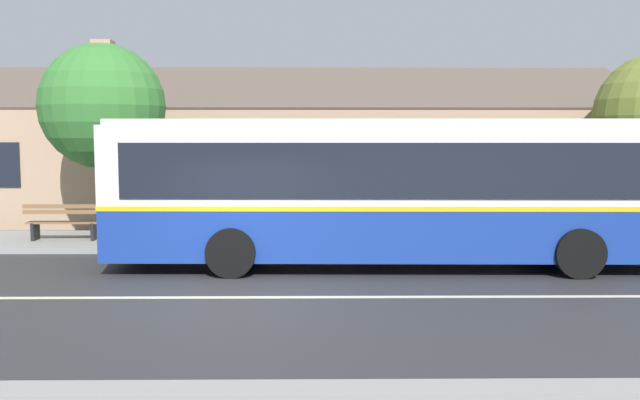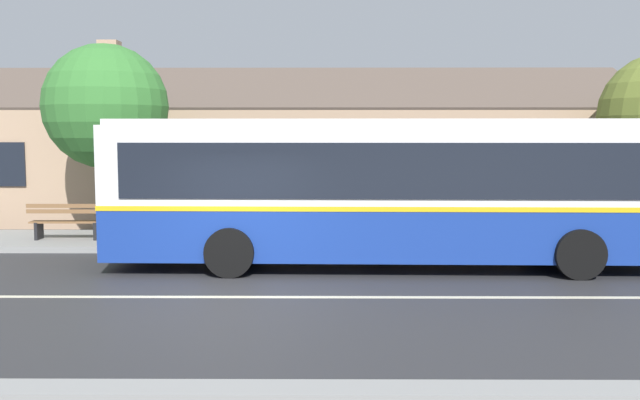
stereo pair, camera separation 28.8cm
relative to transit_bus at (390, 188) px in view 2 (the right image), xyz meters
name	(u,v)px [view 2 (the right image)]	position (x,y,z in m)	size (l,w,h in m)	color
ground_plane	(230,297)	(-3.06, -2.90, -1.70)	(300.00, 300.00, 0.00)	#2D2D30
sidewalk_far	(261,241)	(-3.06, 3.10, -1.63)	(60.00, 3.00, 0.15)	gray
curb_near	(173,392)	(-3.06, -7.65, -1.64)	(60.00, 0.50, 0.12)	gray
lane_divider_stripe	(230,297)	(-3.06, -2.90, -1.70)	(60.00, 0.16, 0.01)	beige
community_building	(281,161)	(-2.95, 9.77, 0.19)	(23.00, 8.15, 6.13)	tan
transit_bus	(390,188)	(0.00, 0.00, 0.00)	(12.00, 2.95, 3.16)	navy
bench_by_building	(67,223)	(-7.99, 2.78, -1.12)	(1.88, 0.51, 0.94)	brown
street_tree_secondary	(104,110)	(-7.18, 3.48, 1.76)	(3.26, 3.26, 5.19)	#4C3828
bus_stop_sign	(630,184)	(6.02, 2.09, -0.06)	(0.36, 0.07, 2.40)	gray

